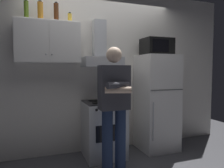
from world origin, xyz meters
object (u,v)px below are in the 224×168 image
at_px(upper_cabinet, 48,42).
at_px(bottle_liquor_amber, 40,11).
at_px(person_standing, 114,105).
at_px(stove_oven, 104,129).
at_px(microwave, 157,47).
at_px(refrigerator, 157,102).
at_px(bottle_spice_jar, 70,18).
at_px(cooking_pot, 114,98).
at_px(bottle_rum_dark, 56,13).
at_px(range_hood, 101,54).
at_px(bottle_olive_oil, 26,10).

xyz_separation_m(upper_cabinet, bottle_liquor_amber, (-0.10, -0.02, 0.43)).
bearing_deg(upper_cabinet, person_standing, -44.26).
height_order(stove_oven, microwave, microwave).
relative_size(refrigerator, bottle_spice_jar, 10.52).
height_order(stove_oven, cooking_pot, cooking_pot).
distance_m(upper_cabinet, stove_oven, 1.55).
bearing_deg(bottle_rum_dark, upper_cabinet, -173.27).
relative_size(upper_cabinet, person_standing, 0.55).
bearing_deg(microwave, stove_oven, -178.85).
height_order(range_hood, bottle_spice_jar, bottle_spice_jar).
bearing_deg(upper_cabinet, range_hood, 0.09).
distance_m(refrigerator, bottle_liquor_amber, 2.31).
relative_size(range_hood, refrigerator, 0.47).
bearing_deg(range_hood, cooking_pot, -62.12).
height_order(cooking_pot, bottle_spice_jar, bottle_spice_jar).
relative_size(stove_oven, microwave, 1.82).
distance_m(range_hood, bottle_spice_jar, 0.71).
bearing_deg(bottle_liquor_amber, bottle_rum_dark, 8.28).
distance_m(refrigerator, person_standing, 1.17).
relative_size(refrigerator, bottle_olive_oil, 5.76).
relative_size(stove_oven, bottle_liquor_amber, 3.17).
bearing_deg(bottle_rum_dark, range_hood, -1.13).
height_order(upper_cabinet, range_hood, range_hood).
bearing_deg(refrigerator, bottle_spice_jar, 175.75).
relative_size(upper_cabinet, bottle_olive_oil, 3.24).
bearing_deg(bottle_spice_jar, range_hood, 2.27).
bearing_deg(microwave, cooking_pot, -170.43).
height_order(person_standing, cooking_pot, person_standing).
relative_size(stove_oven, refrigerator, 0.55).
bearing_deg(cooking_pot, bottle_olive_oil, 168.41).
bearing_deg(stove_oven, cooking_pot, -42.49).
xyz_separation_m(range_hood, bottle_olive_oil, (-1.08, 0.00, 0.58)).
bearing_deg(microwave, bottle_liquor_amber, 177.25).
relative_size(upper_cabinet, bottle_spice_jar, 5.92).
bearing_deg(bottle_liquor_amber, bottle_spice_jar, -0.04).
distance_m(upper_cabinet, microwave, 1.75).
distance_m(upper_cabinet, bottle_liquor_amber, 0.44).
height_order(stove_oven, bottle_spice_jar, bottle_spice_jar).
relative_size(upper_cabinet, bottle_rum_dark, 3.11).
distance_m(range_hood, microwave, 0.97).
height_order(bottle_spice_jar, bottle_liquor_amber, bottle_liquor_amber).
height_order(bottle_spice_jar, bottle_olive_oil, bottle_olive_oil).
distance_m(stove_oven, microwave, 1.62).
xyz_separation_m(bottle_spice_jar, bottle_olive_oil, (-0.60, 0.02, 0.06)).
xyz_separation_m(cooking_pot, bottle_rum_dark, (-0.81, 0.26, 1.27)).
bearing_deg(stove_oven, bottle_rum_dark, 168.32).
relative_size(stove_oven, bottle_spice_jar, 5.75).
bearing_deg(refrigerator, person_standing, -148.77).
xyz_separation_m(upper_cabinet, person_standing, (0.75, -0.73, -0.85)).
xyz_separation_m(upper_cabinet, bottle_olive_oil, (-0.28, 0.00, 0.43)).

